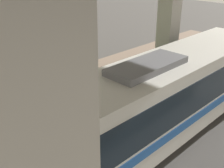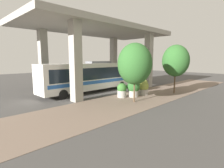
{
  "view_description": "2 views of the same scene",
  "coord_description": "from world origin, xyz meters",
  "views": [
    {
      "loc": [
        9.07,
        -6.63,
        7.2
      ],
      "look_at": [
        1.87,
        0.47,
        2.56
      ],
      "focal_mm": 45.0,
      "sensor_mm": 36.0,
      "label": 1
    },
    {
      "loc": [
        -13.53,
        15.34,
        4.03
      ],
      "look_at": [
        0.17,
        1.62,
        1.26
      ],
      "focal_mm": 28.0,
      "sensor_mm": 36.0,
      "label": 2
    }
  ],
  "objects": [
    {
      "name": "bus",
      "position": [
        3.33,
        2.09,
        2.04
      ],
      "size": [
        2.71,
        12.96,
        3.77
      ],
      "color": "silver",
      "rests_on": "ground"
    },
    {
      "name": "ground_plane",
      "position": [
        0.0,
        0.0,
        0.0
      ],
      "size": [
        80.0,
        80.0,
        0.0
      ],
      "primitive_type": "plane",
      "color": "#474442",
      "rests_on": "ground"
    },
    {
      "name": "planter_front",
      "position": [
        -0.57,
        -3.38,
        0.76
      ],
      "size": [
        1.15,
        1.15,
        1.52
      ],
      "color": "#9E998E",
      "rests_on": "ground"
    },
    {
      "name": "planter_back",
      "position": [
        -1.47,
        1.78,
        0.77
      ],
      "size": [
        1.02,
        1.02,
        1.54
      ],
      "color": "#9E998E",
      "rests_on": "ground"
    },
    {
      "name": "street_tree_near",
      "position": [
        -4.35,
        -4.31,
        3.84
      ],
      "size": [
        3.06,
        3.06,
        5.68
      ],
      "color": "brown",
      "rests_on": "ground"
    },
    {
      "name": "sidewalk_strip",
      "position": [
        -3.0,
        0.0,
        0.01
      ],
      "size": [
        6.0,
        40.0,
        0.02
      ],
      "color": "#7A6656",
      "rests_on": "ground"
    },
    {
      "name": "planter_extra",
      "position": [
        -2.18,
        0.73,
        0.94
      ],
      "size": [
        1.36,
        1.36,
        1.8
      ],
      "color": "#9E998E",
      "rests_on": "ground"
    },
    {
      "name": "fire_hydrant",
      "position": [
        -0.95,
        -0.79,
        0.53
      ],
      "size": [
        0.53,
        0.26,
        1.05
      ],
      "color": "gold",
      "rests_on": "ground"
    },
    {
      "name": "planter_middle",
      "position": [
        -2.22,
        -0.96,
        0.81
      ],
      "size": [
        1.29,
        1.29,
        1.66
      ],
      "color": "#9E998E",
      "rests_on": "ground"
    },
    {
      "name": "street_tree_far",
      "position": [
        -3.62,
        2.45,
        3.6
      ],
      "size": [
        3.18,
        3.18,
        5.51
      ],
      "color": "brown",
      "rests_on": "ground"
    },
    {
      "name": "overpass",
      "position": [
        4.0,
        0.0,
        7.13
      ],
      "size": [
        9.4,
        20.18,
        8.16
      ],
      "color": "#9E998E",
      "rests_on": "ground"
    }
  ]
}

